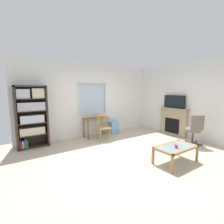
# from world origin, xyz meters

# --- Properties ---
(ground) EXTENTS (6.48, 5.61, 0.02)m
(ground) POSITION_xyz_m (0.00, 0.00, -0.01)
(ground) COLOR beige
(wall_back_with_window) EXTENTS (5.48, 0.15, 2.77)m
(wall_back_with_window) POSITION_xyz_m (-0.00, 2.31, 1.38)
(wall_back_with_window) COLOR white
(wall_back_with_window) RESTS_ON ground
(wall_right) EXTENTS (0.12, 4.81, 2.77)m
(wall_right) POSITION_xyz_m (2.80, 0.00, 1.39)
(wall_right) COLOR white
(wall_right) RESTS_ON ground
(bookshelf) EXTENTS (0.90, 0.38, 1.91)m
(bookshelf) POSITION_xyz_m (-2.18, 2.06, 1.03)
(bookshelf) COLOR #38281E
(bookshelf) RESTS_ON ground
(desk_under_window) EXTENTS (0.92, 0.47, 0.73)m
(desk_under_window) POSITION_xyz_m (-0.01, 1.96, 0.61)
(desk_under_window) COLOR brown
(desk_under_window) RESTS_ON ground
(wooden_chair) EXTENTS (0.51, 0.49, 0.90)m
(wooden_chair) POSITION_xyz_m (0.02, 1.44, 0.46)
(wooden_chair) COLOR tan
(wooden_chair) RESTS_ON ground
(plastic_drawer_unit) EXTENTS (0.35, 0.40, 0.51)m
(plastic_drawer_unit) POSITION_xyz_m (0.80, 2.01, 0.26)
(plastic_drawer_unit) COLOR #72ADDB
(plastic_drawer_unit) RESTS_ON ground
(fireplace) EXTENTS (0.26, 1.23, 1.07)m
(fireplace) POSITION_xyz_m (2.64, 0.45, 0.54)
(fireplace) COLOR tan
(fireplace) RESTS_ON ground
(tv) EXTENTS (0.06, 0.88, 0.50)m
(tv) POSITION_xyz_m (2.63, 0.45, 1.32)
(tv) COLOR black
(tv) RESTS_ON fireplace
(office_chair) EXTENTS (0.61, 0.62, 1.00)m
(office_chair) POSITION_xyz_m (2.14, -0.68, 0.55)
(office_chair) COLOR #7A6B5B
(office_chair) RESTS_ON ground
(coffee_table) EXTENTS (1.05, 0.59, 0.42)m
(coffee_table) POSITION_xyz_m (0.51, -1.14, 0.36)
(coffee_table) COLOR #8C9E99
(coffee_table) RESTS_ON ground
(sippy_cup) EXTENTS (0.07, 0.07, 0.09)m
(sippy_cup) POSITION_xyz_m (0.40, -1.22, 0.47)
(sippy_cup) COLOR #DB3D84
(sippy_cup) RESTS_ON coffee_table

